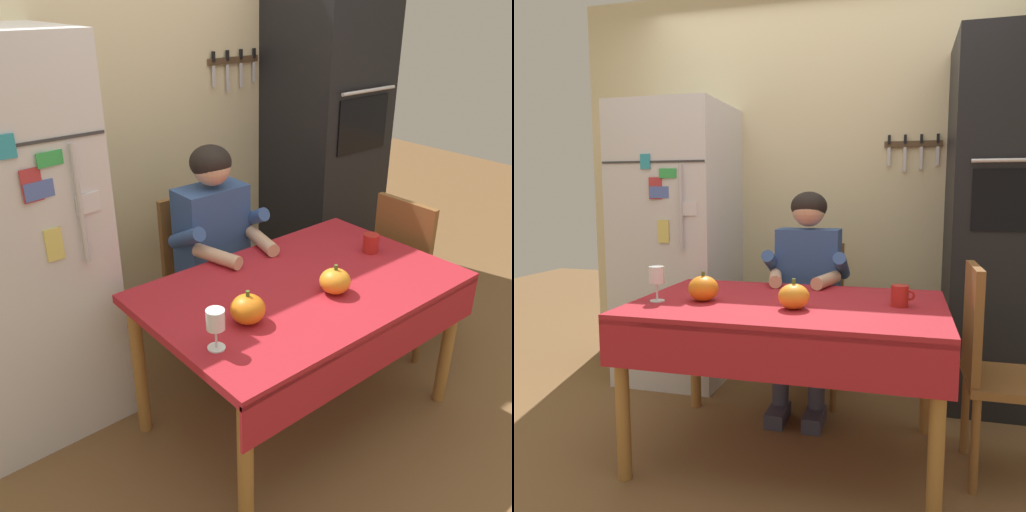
# 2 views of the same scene
# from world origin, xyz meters

# --- Properties ---
(ground_plane) EXTENTS (10.00, 10.00, 0.00)m
(ground_plane) POSITION_xyz_m (0.00, 0.00, 0.00)
(ground_plane) COLOR brown
(ground_plane) RESTS_ON ground
(back_wall_assembly) EXTENTS (3.70, 0.13, 2.60)m
(back_wall_assembly) POSITION_xyz_m (0.05, 1.35, 1.30)
(back_wall_assembly) COLOR beige
(back_wall_assembly) RESTS_ON ground
(refrigerator) EXTENTS (0.68, 0.71, 1.80)m
(refrigerator) POSITION_xyz_m (-0.95, 0.96, 0.90)
(refrigerator) COLOR silver
(refrigerator) RESTS_ON ground
(wall_oven) EXTENTS (0.60, 0.64, 2.10)m
(wall_oven) POSITION_xyz_m (1.05, 1.00, 1.05)
(wall_oven) COLOR black
(wall_oven) RESTS_ON ground
(dining_table) EXTENTS (1.40, 0.90, 0.74)m
(dining_table) POSITION_xyz_m (0.00, 0.08, 0.66)
(dining_table) COLOR #9E6B33
(dining_table) RESTS_ON ground
(chair_behind_person) EXTENTS (0.40, 0.40, 0.93)m
(chair_behind_person) POSITION_xyz_m (-0.03, 0.87, 0.51)
(chair_behind_person) COLOR brown
(chair_behind_person) RESTS_ON ground
(seated_person) EXTENTS (0.47, 0.55, 1.25)m
(seated_person) POSITION_xyz_m (-0.03, 0.68, 0.74)
(seated_person) COLOR #38384C
(seated_person) RESTS_ON ground
(chair_right_side) EXTENTS (0.40, 0.40, 0.93)m
(chair_right_side) POSITION_xyz_m (0.90, 0.15, 0.51)
(chair_right_side) COLOR brown
(chair_right_side) RESTS_ON ground
(coffee_mug) EXTENTS (0.10, 0.08, 0.09)m
(coffee_mug) POSITION_xyz_m (0.49, 0.12, 0.79)
(coffee_mug) COLOR #B2231E
(coffee_mug) RESTS_ON dining_table
(wine_glass) EXTENTS (0.07, 0.07, 0.16)m
(wine_glass) POSITION_xyz_m (-0.59, -0.06, 0.85)
(wine_glass) COLOR white
(wine_glass) RESTS_ON dining_table
(pumpkin_large) EXTENTS (0.14, 0.14, 0.14)m
(pumpkin_large) POSITION_xyz_m (-0.38, 0.01, 0.80)
(pumpkin_large) COLOR orange
(pumpkin_large) RESTS_ON dining_table
(pumpkin_medium) EXTENTS (0.13, 0.13, 0.13)m
(pumpkin_medium) POSITION_xyz_m (0.05, -0.04, 0.80)
(pumpkin_medium) COLOR orange
(pumpkin_medium) RESTS_ON dining_table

